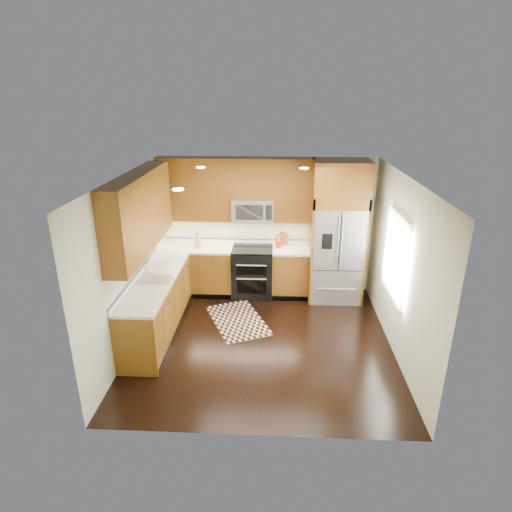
{
  "coord_description": "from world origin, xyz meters",
  "views": [
    {
      "loc": [
        0.2,
        -5.84,
        3.69
      ],
      "look_at": [
        -0.13,
        0.6,
        1.21
      ],
      "focal_mm": 30.0,
      "sensor_mm": 36.0,
      "label": 1
    }
  ],
  "objects_px": {
    "rug": "(238,320)",
    "utensil_crock": "(278,242)",
    "knife_block": "(198,241)",
    "refrigerator": "(337,232)",
    "range": "(252,272)"
  },
  "relations": [
    {
      "from": "rug",
      "to": "knife_block",
      "type": "distance_m",
      "value": 1.75
    },
    {
      "from": "knife_block",
      "to": "utensil_crock",
      "type": "distance_m",
      "value": 1.52
    },
    {
      "from": "range",
      "to": "rug",
      "type": "distance_m",
      "value": 1.16
    },
    {
      "from": "range",
      "to": "utensil_crock",
      "type": "relative_size",
      "value": 3.1
    },
    {
      "from": "refrigerator",
      "to": "range",
      "type": "bearing_deg",
      "value": 178.6
    },
    {
      "from": "refrigerator",
      "to": "utensil_crock",
      "type": "bearing_deg",
      "value": 173.05
    },
    {
      "from": "range",
      "to": "refrigerator",
      "type": "relative_size",
      "value": 0.36
    },
    {
      "from": "refrigerator",
      "to": "utensil_crock",
      "type": "relative_size",
      "value": 8.53
    },
    {
      "from": "knife_block",
      "to": "utensil_crock",
      "type": "bearing_deg",
      "value": 1.14
    },
    {
      "from": "utensil_crock",
      "to": "rug",
      "type": "bearing_deg",
      "value": -120.68
    },
    {
      "from": "knife_block",
      "to": "utensil_crock",
      "type": "xyz_separation_m",
      "value": [
        1.52,
        0.03,
        -0.01
      ]
    },
    {
      "from": "rug",
      "to": "utensil_crock",
      "type": "bearing_deg",
      "value": 35.64
    },
    {
      "from": "knife_block",
      "to": "rug",
      "type": "bearing_deg",
      "value": -52.65
    },
    {
      "from": "refrigerator",
      "to": "knife_block",
      "type": "relative_size",
      "value": 9.23
    },
    {
      "from": "rug",
      "to": "utensil_crock",
      "type": "relative_size",
      "value": 4.36
    }
  ]
}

